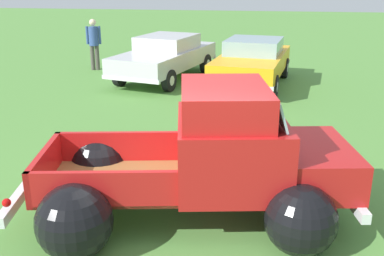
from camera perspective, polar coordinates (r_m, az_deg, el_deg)
The scene contains 5 objects.
ground_plane at distance 6.62m, azimuth -1.00°, elevation -10.96°, with size 80.00×80.00×0.00m, color #548C3D.
vintage_pickup_truck at distance 6.29m, azimuth 2.51°, elevation -4.93°, with size 4.88×3.39×1.96m.
show_car_0 at distance 15.02m, azimuth -3.38°, elevation 9.26°, with size 2.97×4.96×1.43m.
show_car_1 at distance 14.26m, azimuth 7.77°, elevation 8.60°, with size 2.53×4.66×1.43m.
spectator_0 at distance 16.83m, azimuth -12.46°, elevation 10.83°, with size 0.54×0.42×1.83m.
Camera 1 is at (1.03, -5.65, 3.30)m, focal length 41.67 mm.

